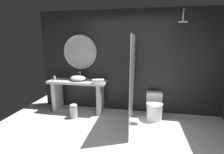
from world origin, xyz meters
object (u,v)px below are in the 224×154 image
round_wall_mirror (80,52)px  waste_bin (74,111)px  toilet (154,107)px  tissue_box (98,80)px  rain_shower_head (183,21)px  folded_hand_towel (98,81)px  tumbler_cup (55,78)px  vessel_sink (78,78)px

round_wall_mirror → waste_bin: 1.53m
round_wall_mirror → toilet: 2.36m
round_wall_mirror → waste_bin: (0.04, -0.66, -1.38)m
tissue_box → rain_shower_head: 2.34m
tissue_box → waste_bin: tissue_box is taller
waste_bin → folded_hand_towel: size_ratio=1.25×
rain_shower_head → tumbler_cup: bearing=179.5°
round_wall_mirror → rain_shower_head: 2.55m
tissue_box → round_wall_mirror: round_wall_mirror is taller
vessel_sink → round_wall_mirror: bearing=93.8°
tumbler_cup → round_wall_mirror: size_ratio=0.12×
toilet → waste_bin: (-1.93, -0.38, -0.10)m
vessel_sink → tumbler_cup: size_ratio=3.85×
toilet → waste_bin: 1.97m
vessel_sink → toilet: (1.95, -0.05, -0.63)m
tumbler_cup → waste_bin: tumbler_cup is taller
tissue_box → round_wall_mirror: 0.90m
tissue_box → toilet: size_ratio=0.23×
vessel_sink → tissue_box: vessel_sink is taller
tissue_box → round_wall_mirror: bearing=158.0°
rain_shower_head → waste_bin: (-2.40, -0.34, -2.07)m
folded_hand_towel → waste_bin: bearing=-154.4°
round_wall_mirror → rain_shower_head: bearing=-7.5°
tumbler_cup → rain_shower_head: rain_shower_head is taller
toilet → folded_hand_towel: folded_hand_towel is taller
tissue_box → waste_bin: bearing=-138.9°
tissue_box → folded_hand_towel: bearing=-72.4°
waste_bin → folded_hand_towel: 0.94m
folded_hand_towel → rain_shower_head: bearing=2.2°
folded_hand_towel → round_wall_mirror: bearing=146.7°
tumbler_cup → round_wall_mirror: 0.95m
rain_shower_head → folded_hand_towel: size_ratio=1.01×
folded_hand_towel → tissue_box: bearing=107.6°
vessel_sink → waste_bin: (0.02, -0.42, -0.72)m
rain_shower_head → waste_bin: bearing=-172.0°
tissue_box → waste_bin: size_ratio=0.40×
rain_shower_head → toilet: (-0.47, 0.04, -1.98)m
tumbler_cup → tissue_box: tumbler_cup is taller
vessel_sink → toilet: vessel_sink is taller
tissue_box → rain_shower_head: rain_shower_head is taller
rain_shower_head → folded_hand_towel: rain_shower_head is taller
toilet → folded_hand_towel: 1.50m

